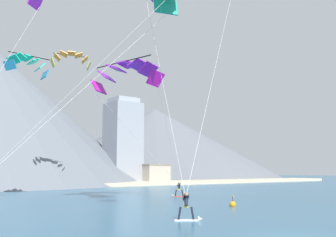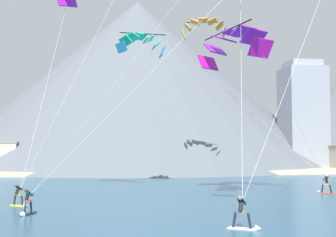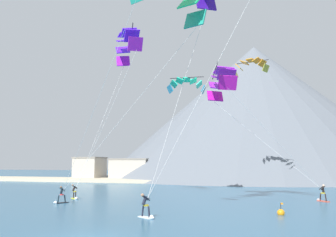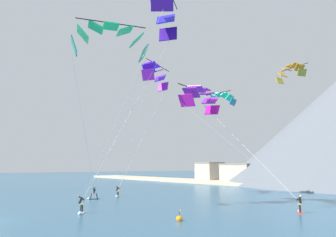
# 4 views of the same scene
# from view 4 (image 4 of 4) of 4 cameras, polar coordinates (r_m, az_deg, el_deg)

# --- Properties ---
(kitesurfer_near_lead) EXTENTS (1.66, 1.31, 1.80)m
(kitesurfer_near_lead) POSITION_cam_4_polar(r_m,az_deg,el_deg) (33.37, -14.95, -14.75)
(kitesurfer_near_lead) COLOR white
(kitesurfer_near_lead) RESTS_ON ground
(kitesurfer_near_trail) EXTENTS (1.56, 1.46, 1.66)m
(kitesurfer_near_trail) POSITION_cam_4_polar(r_m,az_deg,el_deg) (49.91, -8.82, -12.79)
(kitesurfer_near_trail) COLOR yellow
(kitesurfer_near_trail) RESTS_ON ground
(kitesurfer_mid_center) EXTENTS (1.34, 1.65, 1.80)m
(kitesurfer_mid_center) POSITION_cam_4_polar(r_m,az_deg,el_deg) (35.20, 21.98, -14.12)
(kitesurfer_mid_center) COLOR #E54C33
(kitesurfer_mid_center) RESTS_ON ground
(kitesurfer_far_left) EXTENTS (0.91, 1.78, 1.72)m
(kitesurfer_far_left) POSITION_cam_4_polar(r_m,az_deg,el_deg) (46.86, -13.03, -12.94)
(kitesurfer_far_left) COLOR black
(kitesurfer_far_left) RESTS_ON ground
(parafoil_kite_near_lead) EXTENTS (8.89, 9.19, 20.95)m
(parafoil_kite_near_lead) POSITION_cam_4_polar(r_m,az_deg,el_deg) (35.62, -0.85, 18.95)
(parafoil_kite_near_lead) COLOR #35118C
(parafoil_kite_near_trail) EXTENTS (7.60, 7.47, 18.34)m
(parafoil_kite_near_trail) POSITION_cam_4_polar(r_m,az_deg,el_deg) (49.84, -2.33, 7.83)
(parafoil_kite_near_trail) COLOR purple
(parafoil_kite_mid_center) EXTENTS (11.71, 7.94, 12.22)m
(parafoil_kite_mid_center) POSITION_cam_4_polar(r_m,az_deg,el_deg) (38.64, 5.81, 3.77)
(parafoil_kite_mid_center) COLOR #C014A0
(parafoil_kite_far_left) EXTENTS (14.89, 8.83, 17.79)m
(parafoil_kite_far_left) POSITION_cam_4_polar(r_m,az_deg,el_deg) (35.67, -10.04, 13.71)
(parafoil_kite_far_left) COLOR teal
(parafoil_kite_distant_high_outer) EXTENTS (5.18, 3.09, 2.22)m
(parafoil_kite_distant_high_outer) POSITION_cam_4_polar(r_m,az_deg,el_deg) (50.70, 8.83, 3.47)
(parafoil_kite_distant_high_outer) COLOR teal
(parafoil_kite_distant_low_drift) EXTENTS (5.46, 2.93, 2.34)m
(parafoil_kite_distant_low_drift) POSITION_cam_4_polar(r_m,az_deg,el_deg) (52.55, 20.61, 7.76)
(parafoil_kite_distant_low_drift) COLOR olive
(race_marker_buoy) EXTENTS (0.56, 0.56, 1.02)m
(race_marker_buoy) POSITION_cam_4_polar(r_m,az_deg,el_deg) (28.32, 1.99, -17.07)
(race_marker_buoy) COLOR orange
(race_marker_buoy) RESTS_ON ground
(shoreline_strip) EXTENTS (180.00, 10.00, 0.70)m
(shoreline_strip) POSITION_cam_4_polar(r_m,az_deg,el_deg) (69.66, 26.28, -10.82)
(shoreline_strip) COLOR beige
(shoreline_strip) RESTS_ON ground
(shore_building_quay_east) EXTENTS (9.29, 4.63, 5.07)m
(shore_building_quay_east) POSITION_cam_4_polar(r_m,az_deg,el_deg) (85.88, 12.14, -9.36)
(shore_building_quay_east) COLOR #B7AD9E
(shore_building_quay_east) RESTS_ON ground
(shore_building_quay_west) EXTENTS (6.12, 6.25, 5.49)m
(shore_building_quay_west) POSITION_cam_4_polar(r_m,az_deg,el_deg) (93.73, 7.26, -9.23)
(shore_building_quay_west) COLOR #B7AD9E
(shore_building_quay_west) RESTS_ON ground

